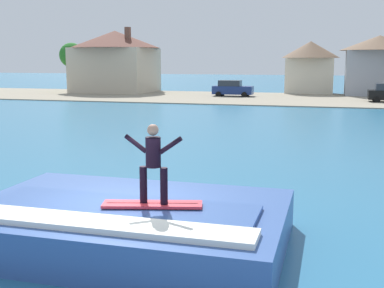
# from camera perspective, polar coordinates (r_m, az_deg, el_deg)

# --- Properties ---
(ground_plane) EXTENTS (260.00, 260.00, 0.00)m
(ground_plane) POSITION_cam_1_polar(r_m,az_deg,el_deg) (11.42, -8.13, -11.50)
(ground_plane) COLOR teal
(wave_crest) EXTENTS (6.99, 4.68, 1.04)m
(wave_crest) POSITION_cam_1_polar(r_m,az_deg,el_deg) (11.28, -7.53, -9.12)
(wave_crest) COLOR #35569A
(wave_crest) RESTS_ON ground_plane
(surfboard) EXTENTS (2.18, 1.01, 0.06)m
(surfboard) POSITION_cam_1_polar(r_m,az_deg,el_deg) (10.64, -4.59, -6.97)
(surfboard) COLOR #D8333F
(surfboard) RESTS_ON wave_crest
(surfer) EXTENTS (1.28, 0.32, 1.70)m
(surfer) POSITION_cam_1_polar(r_m,az_deg,el_deg) (10.38, -4.49, -1.80)
(surfer) COLOR black
(surfer) RESTS_ON surfboard
(shoreline_bank) EXTENTS (120.00, 17.37, 0.10)m
(shoreline_bank) POSITION_cam_1_polar(r_m,az_deg,el_deg) (53.46, 10.97, 5.15)
(shoreline_bank) COLOR gray
(shoreline_bank) RESTS_ON ground_plane
(car_near_shore) EXTENTS (4.47, 2.02, 1.86)m
(car_near_shore) POSITION_cam_1_polar(r_m,az_deg,el_deg) (55.79, 4.66, 6.40)
(car_near_shore) COLOR navy
(car_near_shore) RESTS_ON ground_plane
(house_with_chimney) EXTENTS (11.37, 11.37, 8.06)m
(house_with_chimney) POSITION_cam_1_polar(r_m,az_deg,el_deg) (63.99, -8.83, 9.73)
(house_with_chimney) COLOR beige
(house_with_chimney) RESTS_ON ground_plane
(house_gabled_white) EXTENTS (8.91, 8.91, 6.88)m
(house_gabled_white) POSITION_cam_1_polar(r_m,az_deg,el_deg) (61.22, 20.75, 8.87)
(house_gabled_white) COLOR #9EA3AD
(house_gabled_white) RESTS_ON ground_plane
(house_small_cottage) EXTENTS (7.01, 7.01, 6.37)m
(house_small_cottage) POSITION_cam_1_polar(r_m,az_deg,el_deg) (62.97, 13.48, 9.03)
(house_small_cottage) COLOR beige
(house_small_cottage) RESTS_ON ground_plane
(tree_tall_bare) EXTENTS (3.04, 3.04, 6.22)m
(tree_tall_bare) POSITION_cam_1_polar(r_m,az_deg,el_deg) (64.19, -13.72, 9.90)
(tree_tall_bare) COLOR brown
(tree_tall_bare) RESTS_ON ground_plane
(tree_short_bushy) EXTENTS (2.92, 2.92, 7.18)m
(tree_short_bushy) POSITION_cam_1_polar(r_m,az_deg,el_deg) (65.09, -9.90, 10.89)
(tree_short_bushy) COLOR brown
(tree_short_bushy) RESTS_ON ground_plane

